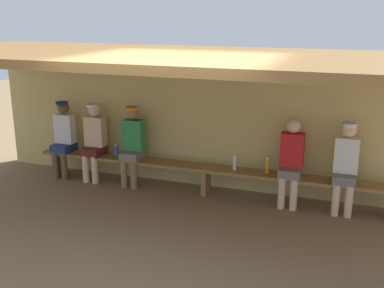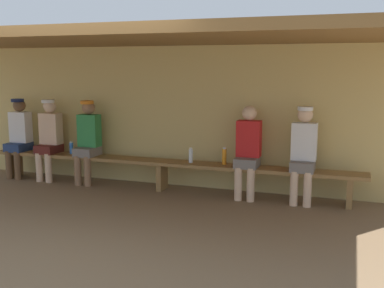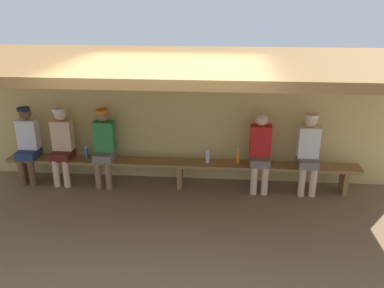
# 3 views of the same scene
# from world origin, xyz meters

# --- Properties ---
(ground_plane) EXTENTS (24.00, 24.00, 0.00)m
(ground_plane) POSITION_xyz_m (0.00, 0.00, 0.00)
(ground_plane) COLOR brown
(back_wall) EXTENTS (8.00, 0.20, 2.20)m
(back_wall) POSITION_xyz_m (0.00, 2.00, 1.10)
(back_wall) COLOR tan
(back_wall) RESTS_ON ground
(dugout_roof) EXTENTS (8.00, 2.80, 0.12)m
(dugout_roof) POSITION_xyz_m (0.00, 0.70, 2.26)
(dugout_roof) COLOR brown
(dugout_roof) RESTS_ON back_wall
(bench) EXTENTS (6.00, 0.36, 0.46)m
(bench) POSITION_xyz_m (0.00, 1.55, 0.39)
(bench) COLOR olive
(bench) RESTS_ON ground
(player_near_post) EXTENTS (0.34, 0.42, 1.34)m
(player_near_post) POSITION_xyz_m (1.34, 1.55, 0.73)
(player_near_post) COLOR slate
(player_near_post) RESTS_ON ground
(player_in_white) EXTENTS (0.34, 0.42, 1.34)m
(player_in_white) POSITION_xyz_m (2.12, 1.55, 0.75)
(player_in_white) COLOR slate
(player_in_white) RESTS_ON ground
(player_in_blue) EXTENTS (0.34, 0.42, 1.34)m
(player_in_blue) POSITION_xyz_m (-2.03, 1.55, 0.75)
(player_in_blue) COLOR #591E19
(player_in_blue) RESTS_ON ground
(player_shirtless_tan) EXTENTS (0.34, 0.42, 1.34)m
(player_shirtless_tan) POSITION_xyz_m (-1.29, 1.55, 0.75)
(player_shirtless_tan) COLOR slate
(player_shirtless_tan) RESTS_ON ground
(player_rightmost) EXTENTS (0.34, 0.42, 1.34)m
(player_rightmost) POSITION_xyz_m (-2.64, 1.55, 0.75)
(player_rightmost) COLOR navy
(player_rightmost) RESTS_ON ground
(water_bottle_clear) EXTENTS (0.06, 0.06, 0.21)m
(water_bottle_clear) POSITION_xyz_m (-1.63, 1.59, 0.56)
(water_bottle_clear) COLOR blue
(water_bottle_clear) RESTS_ON bench
(water_bottle_orange) EXTENTS (0.06, 0.06, 0.23)m
(water_bottle_orange) POSITION_xyz_m (0.47, 1.55, 0.57)
(water_bottle_orange) COLOR silver
(water_bottle_orange) RESTS_ON bench
(water_bottle_green) EXTENTS (0.06, 0.06, 0.25)m
(water_bottle_green) POSITION_xyz_m (0.98, 1.59, 0.58)
(water_bottle_green) COLOR orange
(water_bottle_green) RESTS_ON bench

